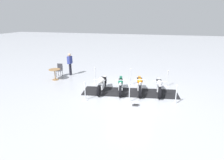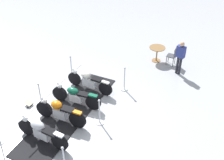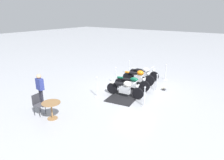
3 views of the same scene
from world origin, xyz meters
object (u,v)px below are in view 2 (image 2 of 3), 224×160
(stanchion_right_mid, at_px, (40,97))
(bystander_person, at_px, (180,55))
(motorcycle_forest, at_px, (75,96))
(stanchion_left_front, at_px, (124,82))
(stanchion_left_mid, at_px, (100,116))
(cafe_table, at_px, (157,51))
(motorcycle_cream, at_px, (89,80))
(motorcycle_chrome, at_px, (41,131))
(info_placard, at_px, (29,104))
(motorcycle_copper, at_px, (60,111))
(stanchion_right_front, at_px, (71,68))
(cafe_chair_near_table, at_px, (173,55))

(stanchion_right_mid, bearing_deg, bystander_person, 54.28)
(motorcycle_forest, xyz_separation_m, bystander_person, (2.55, 4.50, 0.55))
(stanchion_left_front, bearing_deg, stanchion_left_mid, -81.49)
(cafe_table, bearing_deg, bystander_person, -19.97)
(stanchion_left_front, bearing_deg, bystander_person, 60.03)
(motorcycle_cream, height_order, motorcycle_chrome, motorcycle_chrome)
(motorcycle_cream, xyz_separation_m, stanchion_left_front, (1.27, 0.88, -0.11))
(stanchion_right_mid, relative_size, info_placard, 3.02)
(motorcycle_chrome, distance_m, stanchion_right_mid, 2.12)
(motorcycle_copper, relative_size, stanchion_right_mid, 2.06)
(motorcycle_cream, xyz_separation_m, stanchion_right_front, (-1.39, 0.48, -0.12))
(motorcycle_cream, relative_size, motorcycle_chrome, 1.04)
(motorcycle_copper, xyz_separation_m, info_placard, (-1.73, -0.02, -0.42))
(motorcycle_cream, bearing_deg, motorcycle_copper, 93.88)
(stanchion_left_front, bearing_deg, stanchion_right_front, -171.49)
(motorcycle_cream, height_order, motorcycle_forest, motorcycle_forest)
(motorcycle_chrome, bearing_deg, cafe_table, -101.65)
(motorcycle_cream, distance_m, stanchion_left_front, 1.55)
(motorcycle_forest, bearing_deg, cafe_table, -114.64)
(stanchion_right_mid, relative_size, bystander_person, 0.61)
(cafe_table, height_order, cafe_chair_near_table, cafe_chair_near_table)
(motorcycle_forest, distance_m, motorcycle_copper, 1.11)
(stanchion_left_front, relative_size, cafe_chair_near_table, 1.19)
(info_placard, bearing_deg, stanchion_right_front, -8.21)
(motorcycle_cream, bearing_deg, cafe_table, -114.04)
(info_placard, height_order, cafe_table, cafe_table)
(stanchion_left_mid, bearing_deg, bystander_person, 77.13)
(motorcycle_chrome, bearing_deg, info_placard, -34.71)
(motorcycle_chrome, distance_m, cafe_table, 7.24)
(cafe_chair_near_table, bearing_deg, motorcycle_copper, 67.28)
(motorcycle_copper, distance_m, stanchion_left_front, 3.21)
(stanchion_right_front, relative_size, cafe_table, 1.30)
(motorcycle_forest, height_order, motorcycle_chrome, motorcycle_chrome)
(motorcycle_forest, distance_m, cafe_chair_near_table, 5.47)
(motorcycle_forest, bearing_deg, stanchion_right_front, -56.70)
(motorcycle_forest, xyz_separation_m, cafe_table, (1.17, 5.00, 0.13))
(motorcycle_cream, distance_m, stanchion_right_front, 1.48)
(motorcycle_copper, height_order, motorcycle_chrome, motorcycle_copper)
(motorcycle_copper, relative_size, bystander_person, 1.26)
(motorcycle_chrome, relative_size, stanchion_right_mid, 2.07)
(motorcycle_chrome, distance_m, cafe_chair_near_table, 7.47)
(motorcycle_forest, height_order, cafe_chair_near_table, motorcycle_forest)
(stanchion_left_mid, bearing_deg, info_placard, -165.53)
(cafe_table, bearing_deg, motorcycle_copper, -99.28)
(stanchion_left_mid, xyz_separation_m, stanchion_right_front, (-3.01, 1.92, 0.01))
(motorcycle_copper, height_order, bystander_person, bystander_person)
(stanchion_left_front, bearing_deg, motorcycle_forest, -118.91)
(motorcycle_copper, bearing_deg, cafe_chair_near_table, -115.67)
(stanchion_left_front, distance_m, cafe_chair_near_table, 3.24)
(motorcycle_cream, height_order, motorcycle_copper, motorcycle_copper)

